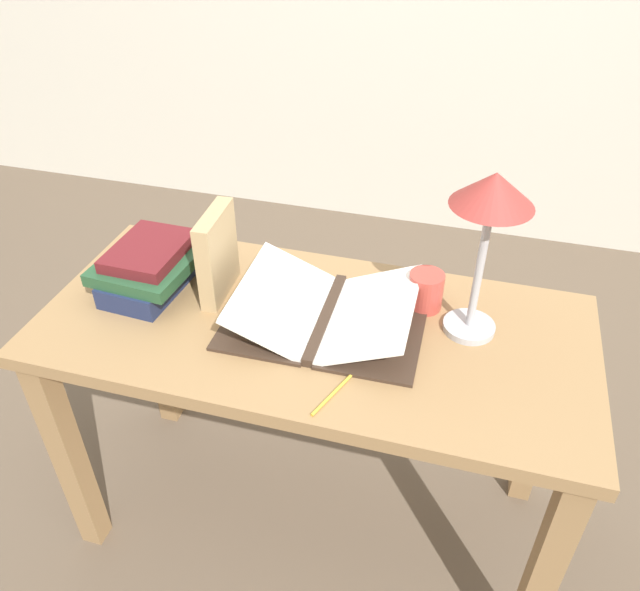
% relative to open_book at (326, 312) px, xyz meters
% --- Properties ---
extents(ground_plane, '(12.00, 12.00, 0.00)m').
position_rel_open_book_xyz_m(ground_plane, '(-0.02, -0.02, -0.75)').
color(ground_plane, brown).
extents(reading_desk, '(1.27, 0.58, 0.73)m').
position_rel_open_book_xyz_m(reading_desk, '(-0.02, -0.02, -0.14)').
color(reading_desk, '#937047').
rests_on(reading_desk, ground_plane).
extents(open_book, '(0.46, 0.34, 0.09)m').
position_rel_open_book_xyz_m(open_book, '(0.00, 0.00, 0.00)').
color(open_book, '#38281E').
rests_on(open_book, reading_desk).
extents(book_stack_tall, '(0.23, 0.28, 0.11)m').
position_rel_open_book_xyz_m(book_stack_tall, '(-0.45, 0.03, 0.03)').
color(book_stack_tall, '#1E284C').
rests_on(book_stack_tall, reading_desk).
extents(book_standing_upright, '(0.05, 0.17, 0.22)m').
position_rel_open_book_xyz_m(book_standing_upright, '(-0.28, 0.04, 0.08)').
color(book_standing_upright, tan).
rests_on(book_standing_upright, reading_desk).
extents(reading_lamp, '(0.17, 0.17, 0.39)m').
position_rel_open_book_xyz_m(reading_lamp, '(0.32, 0.06, 0.29)').
color(reading_lamp, '#ADADB2').
rests_on(reading_lamp, reading_desk).
extents(coffee_mug, '(0.09, 0.10, 0.09)m').
position_rel_open_book_xyz_m(coffee_mug, '(0.21, 0.12, 0.02)').
color(coffee_mug, '#B74238').
rests_on(coffee_mug, reading_desk).
extents(pencil, '(0.06, 0.14, 0.01)m').
position_rel_open_book_xyz_m(pencil, '(0.08, -0.22, -0.02)').
color(pencil, gold).
rests_on(pencil, reading_desk).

